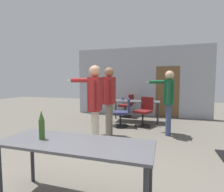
{
  "coord_description": "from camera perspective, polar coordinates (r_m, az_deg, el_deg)",
  "views": [
    {
      "loc": [
        0.98,
        -1.5,
        1.44
      ],
      "look_at": [
        -0.21,
        2.46,
        1.1
      ],
      "focal_mm": 28.0,
      "sensor_mm": 36.0,
      "label": 1
    }
  ],
  "objects": [
    {
      "name": "office_chair_near_pushed",
      "position": [
        5.78,
        10.42,
        -5.33
      ],
      "size": [
        0.63,
        0.66,
        0.94
      ],
      "rotation": [
        0.0,
        0.0,
        2.69
      ],
      "color": "black",
      "rests_on": "ground_plane"
    },
    {
      "name": "office_chair_side_rolled",
      "position": [
        7.15,
        4.89,
        -3.39
      ],
      "size": [
        0.6,
        0.54,
        0.93
      ],
      "rotation": [
        0.0,
        0.0,
        1.38
      ],
      "color": "black",
      "rests_on": "ground_plane"
    },
    {
      "name": "conference_table_far",
      "position": [
        6.34,
        7.54,
        -2.25
      ],
      "size": [
        1.72,
        0.7,
        0.76
      ],
      "color": "#4C4C51",
      "rests_on": "ground_plane"
    },
    {
      "name": "conference_table_near",
      "position": [
        2.13,
        -12.04,
        -16.48
      ],
      "size": [
        1.78,
        0.64,
        0.76
      ],
      "color": "#4C4C51",
      "rests_on": "ground_plane"
    },
    {
      "name": "person_left_plaid",
      "position": [
        3.56,
        -5.75,
        -1.12
      ],
      "size": [
        0.85,
        0.59,
        1.77
      ],
      "rotation": [
        0.0,
        0.0,
        1.74
      ],
      "color": "beige",
      "rests_on": "ground_plane"
    },
    {
      "name": "person_right_polo",
      "position": [
        4.92,
        17.95,
        -0.14
      ],
      "size": [
        0.78,
        0.68,
        1.73
      ],
      "rotation": [
        0.0,
        0.0,
        1.51
      ],
      "color": "#3D4C75",
      "rests_on": "ground_plane"
    },
    {
      "name": "office_chair_far_left",
      "position": [
        5.65,
        3.55,
        -5.76
      ],
      "size": [
        0.62,
        0.57,
        0.9
      ],
      "rotation": [
        0.0,
        0.0,
        1.83
      ],
      "color": "black",
      "rests_on": "ground_plane"
    },
    {
      "name": "person_center_tall",
      "position": [
        4.51,
        -1.15,
        0.16
      ],
      "size": [
        0.87,
        0.7,
        1.8
      ],
      "rotation": [
        0.0,
        0.0,
        1.68
      ],
      "color": "slate",
      "rests_on": "ground_plane"
    },
    {
      "name": "drink_cup",
      "position": [
        6.53,
        3.55,
        -0.87
      ],
      "size": [
        0.09,
        0.09,
        0.1
      ],
      "color": "#2866A3",
      "rests_on": "conference_table_far"
    },
    {
      "name": "back_wall",
      "position": [
        7.44,
        9.41,
        4.47
      ],
      "size": [
        5.59,
        0.12,
        2.86
      ],
      "color": "#A3A8B2",
      "rests_on": "ground_plane"
    },
    {
      "name": "beer_bottle",
      "position": [
        2.27,
        -21.98,
        -8.94
      ],
      "size": [
        0.07,
        0.07,
        0.35
      ],
      "color": "#2D511E",
      "rests_on": "conference_table_near"
    }
  ]
}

